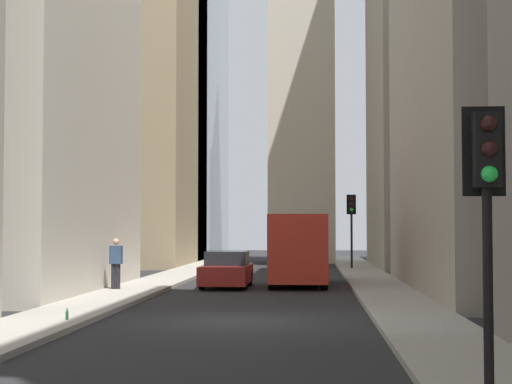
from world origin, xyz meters
TOP-DOWN VIEW (x-y plane):
  - ground_plane at (0.00, 0.00)m, footprint 135.00×135.00m
  - sidewalk_right at (0.00, 4.50)m, footprint 90.00×2.20m
  - sidewalk_left at (0.00, -4.50)m, footprint 90.00×2.20m
  - building_left_far at (28.04, -10.59)m, footprint 13.20×10.50m
  - building_right_far at (31.27, 10.60)m, footprint 13.61×10.00m
  - delivery_truck at (12.81, -1.40)m, footprint 6.46×2.25m
  - sedan_red at (11.51, 1.40)m, footprint 4.30×1.78m
  - traffic_light_foreground at (-10.44, -4.00)m, footprint 0.43×0.52m
  - traffic_light_midblock at (25.03, -4.13)m, footprint 0.43×0.52m
  - pedestrian at (8.57, 5.10)m, footprint 0.26×0.44m
  - discarded_bottle at (-1.32, 3.88)m, footprint 0.07×0.07m

SIDE VIEW (x-z plane):
  - ground_plane at x=0.00m, z-range 0.00..0.00m
  - sidewalk_right at x=0.00m, z-range 0.00..0.14m
  - sidewalk_left at x=0.00m, z-range 0.00..0.14m
  - discarded_bottle at x=-1.32m, z-range 0.11..0.38m
  - sedan_red at x=11.51m, z-range -0.04..1.37m
  - pedestrian at x=8.57m, z-range 0.23..2.03m
  - delivery_truck at x=12.81m, z-range 0.04..2.88m
  - traffic_light_foreground at x=-10.44m, z-range 0.99..4.63m
  - traffic_light_midblock at x=25.03m, z-range 1.09..5.15m
  - building_right_far at x=31.27m, z-range 0.00..23.81m
  - building_left_far at x=28.04m, z-range 0.01..27.75m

